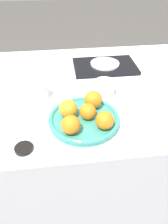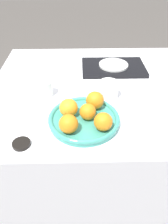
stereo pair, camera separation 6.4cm
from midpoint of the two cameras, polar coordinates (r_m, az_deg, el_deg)
ground_plane at (r=1.61m, az=5.69°, el=-17.61°), size 12.00×12.00×0.00m
table at (r=1.31m, az=6.75°, el=-7.95°), size 1.13×0.92×0.78m
fruit_platter at (r=0.83m, az=2.21°, el=-1.95°), size 0.27×0.27×0.03m
orange_0 at (r=0.81m, az=-1.81°, el=1.03°), size 0.07×0.07×0.07m
orange_1 at (r=0.75m, az=-1.61°, el=-3.21°), size 0.07×0.07×0.07m
orange_2 at (r=0.80m, az=3.26°, el=0.01°), size 0.06×0.06×0.06m
orange_3 at (r=0.76m, az=7.42°, el=-2.61°), size 0.07×0.07×0.07m
orange_4 at (r=0.86m, az=5.00°, el=3.00°), size 0.07×0.07×0.07m
serving_tray at (r=1.21m, az=9.18°, el=11.41°), size 0.33×0.22×0.02m
side_plate at (r=1.21m, az=9.25°, el=12.05°), size 0.15×0.15×0.01m
cup_1 at (r=0.97m, az=-8.42°, el=6.05°), size 0.07×0.07×0.07m
cup_2 at (r=0.96m, az=8.31°, el=5.66°), size 0.09×0.09×0.08m
soy_dish at (r=0.77m, az=-13.76°, el=-8.15°), size 0.06×0.06×0.01m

